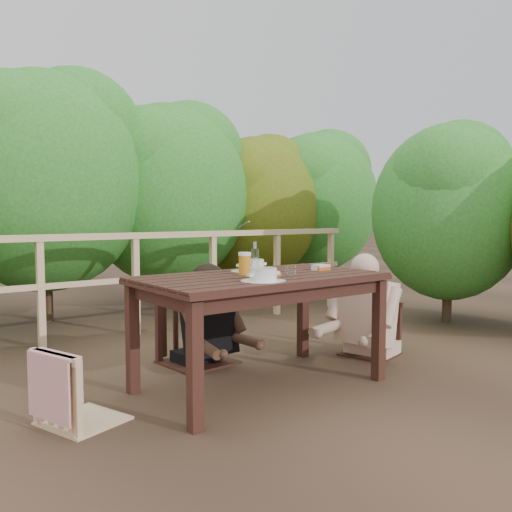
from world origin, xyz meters
TOP-DOWN VIEW (x-y plane):
  - ground at (0.00, 0.00)m, footprint 60.00×60.00m
  - table at (0.00, 0.00)m, footprint 1.64×0.92m
  - chair_left at (-1.20, 0.11)m, footprint 0.52×0.52m
  - chair_far at (-0.05, 0.76)m, footprint 0.56×0.56m
  - chair_right at (1.25, 0.10)m, footprint 0.50×0.50m
  - woman at (-0.05, 0.78)m, footprint 0.55×0.65m
  - diner_right at (1.28, 0.10)m, footprint 0.83×0.73m
  - railing at (0.00, 2.00)m, footprint 5.60×0.10m
  - hedge_row at (0.40, 3.20)m, footprint 6.60×1.60m
  - soup_near at (-0.18, -0.27)m, footprint 0.28×0.28m
  - soup_far at (0.10, 0.24)m, footprint 0.30×0.30m
  - bread_roll at (-0.03, -0.18)m, footprint 0.11×0.09m
  - beer_glass at (-0.08, 0.07)m, footprint 0.09×0.09m
  - bottle at (0.02, 0.08)m, footprint 0.06×0.06m
  - tumbler at (0.10, -0.19)m, footprint 0.07×0.07m
  - butter_tub at (0.55, -0.02)m, footprint 0.14×0.10m

SIDE VIEW (x-z plane):
  - ground at x=0.00m, z-range 0.00..0.00m
  - table at x=0.00m, z-range 0.00..0.76m
  - chair_left at x=-1.20m, z-range 0.00..0.83m
  - chair_right at x=1.25m, z-range 0.00..0.83m
  - railing at x=0.00m, z-range 0.00..1.01m
  - chair_far at x=-0.05m, z-range 0.00..1.03m
  - woman at x=-0.05m, z-range 0.00..1.23m
  - diner_right at x=1.28m, z-range 0.00..1.43m
  - butter_tub at x=0.55m, z-range 0.76..0.81m
  - bread_roll at x=-0.03m, z-range 0.76..0.83m
  - tumbler at x=0.10m, z-range 0.76..0.84m
  - soup_near at x=-0.18m, z-range 0.76..0.85m
  - soup_far at x=0.10m, z-range 0.76..0.86m
  - beer_glass at x=-0.08m, z-range 0.76..0.93m
  - bottle at x=0.02m, z-range 0.76..1.00m
  - hedge_row at x=0.40m, z-range 0.00..3.80m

